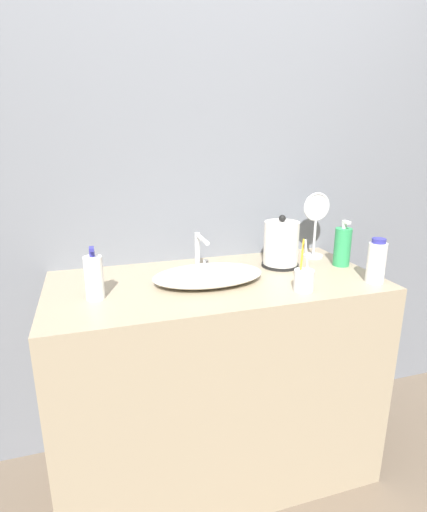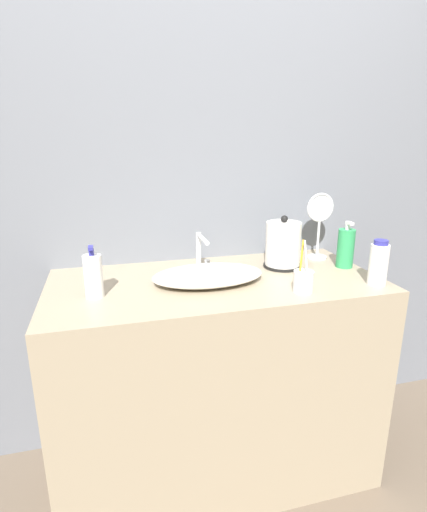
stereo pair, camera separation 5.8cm
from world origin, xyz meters
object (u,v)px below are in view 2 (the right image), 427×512
(vanity_mirror, at_px, (319,221))
(toothbrush_cup, at_px, (303,281))
(faucet, at_px, (201,249))
(mouthwash_bottle, at_px, (346,248))
(electric_kettle, at_px, (283,246))
(shampoo_bottle, at_px, (379,263))
(lotion_bottle, at_px, (93,276))

(vanity_mirror, bearing_deg, toothbrush_cup, -125.21)
(faucet, xyz_separation_m, mouthwash_bottle, (0.62, -0.11, -0.01))
(electric_kettle, xyz_separation_m, vanity_mirror, (0.21, 0.08, 0.08))
(mouthwash_bottle, distance_m, vanity_mirror, 0.18)
(electric_kettle, distance_m, shampoo_bottle, 0.39)
(faucet, xyz_separation_m, toothbrush_cup, (0.31, -0.33, -0.05))
(toothbrush_cup, relative_size, mouthwash_bottle, 0.98)
(electric_kettle, bearing_deg, faucet, 174.27)
(mouthwash_bottle, bearing_deg, vanity_mirror, 108.01)
(faucet, relative_size, toothbrush_cup, 0.82)
(mouthwash_bottle, bearing_deg, toothbrush_cup, -144.59)
(toothbrush_cup, relative_size, shampoo_bottle, 1.13)
(toothbrush_cup, xyz_separation_m, lotion_bottle, (-0.74, 0.15, 0.04))
(shampoo_bottle, relative_size, vanity_mirror, 0.57)
(mouthwash_bottle, relative_size, vanity_mirror, 0.66)
(mouthwash_bottle, bearing_deg, shampoo_bottle, -90.37)
(faucet, bearing_deg, mouthwash_bottle, -9.68)
(mouthwash_bottle, height_order, vanity_mirror, vanity_mirror)
(electric_kettle, xyz_separation_m, mouthwash_bottle, (0.26, -0.07, -0.01))
(lotion_bottle, bearing_deg, vanity_mirror, 12.81)
(faucet, distance_m, electric_kettle, 0.36)
(faucet, height_order, vanity_mirror, vanity_mirror)
(shampoo_bottle, bearing_deg, lotion_bottle, 171.95)
(lotion_bottle, relative_size, mouthwash_bottle, 0.93)
(vanity_mirror, bearing_deg, faucet, -175.39)
(electric_kettle, xyz_separation_m, shampoo_bottle, (0.26, -0.29, -0.01))
(electric_kettle, xyz_separation_m, toothbrush_cup, (-0.05, -0.29, -0.05))
(electric_kettle, bearing_deg, shampoo_bottle, -48.37)
(faucet, height_order, electric_kettle, electric_kettle)
(electric_kettle, relative_size, shampoo_bottle, 1.30)
(faucet, relative_size, lotion_bottle, 0.86)
(electric_kettle, height_order, vanity_mirror, vanity_mirror)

